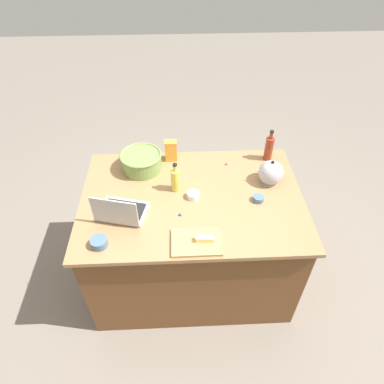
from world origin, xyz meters
TOP-DOWN VIEW (x-y plane):
  - ground_plane at (0.00, 0.00)m, footprint 12.00×12.00m
  - island_counter at (0.00, 0.00)m, footprint 1.54×1.05m
  - laptop at (0.47, 0.16)m, footprint 0.35×0.30m
  - mixing_bowl_large at (0.36, -0.33)m, footprint 0.31×0.31m
  - bottle_oil at (0.11, -0.09)m, footprint 0.06×0.06m
  - bottle_soy at (-0.61, -0.41)m, footprint 0.06×0.06m
  - kettle at (-0.57, -0.14)m, footprint 0.21×0.18m
  - cutting_board at (-0.01, 0.40)m, footprint 0.30×0.21m
  - butter_stick_left at (-0.06, 0.40)m, footprint 0.11×0.04m
  - ramekin_small at (0.58, 0.39)m, footprint 0.10×0.10m
  - ramekin_medium at (-0.01, -0.00)m, footprint 0.08×0.08m
  - ramekin_wide at (-0.45, 0.05)m, footprint 0.08×0.08m
  - candy_bag at (0.14, -0.44)m, footprint 0.09×0.06m
  - candy_0 at (0.28, -0.36)m, footprint 0.01×0.01m
  - candy_1 at (-0.28, -0.35)m, footprint 0.02×0.02m
  - candy_3 at (0.08, 0.17)m, footprint 0.02×0.02m

SIDE VIEW (x-z plane):
  - ground_plane at x=0.00m, z-range 0.00..0.00m
  - island_counter at x=0.00m, z-range 0.00..0.90m
  - candy_0 at x=0.28m, z-range 0.90..0.91m
  - candy_1 at x=-0.28m, z-range 0.90..0.92m
  - cutting_board at x=-0.01m, z-range 0.90..0.92m
  - candy_3 at x=0.08m, z-range 0.90..0.92m
  - ramekin_wide at x=-0.45m, z-range 0.90..0.94m
  - ramekin_medium at x=-0.01m, z-range 0.90..0.94m
  - ramekin_small at x=0.58m, z-range 0.90..0.95m
  - butter_stick_left at x=-0.06m, z-range 0.92..0.95m
  - laptop at x=0.47m, z-range 0.84..1.06m
  - mixing_bowl_large at x=0.36m, z-range 0.90..1.04m
  - kettle at x=-0.57m, z-range 0.88..1.08m
  - candy_bag at x=0.14m, z-range 0.90..1.07m
  - bottle_oil at x=0.11m, z-range 0.88..1.11m
  - bottle_soy at x=-0.61m, z-range 0.87..1.13m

